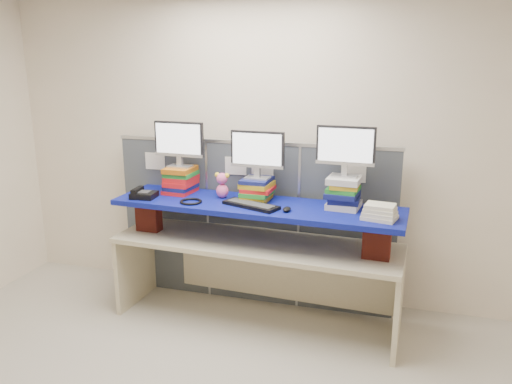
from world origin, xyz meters
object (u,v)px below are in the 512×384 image
(keyboard, at_px, (251,205))
(desk, at_px, (256,258))
(monitor_left, at_px, (179,141))
(desk_phone, at_px, (143,194))
(monitor_right, at_px, (346,148))
(blue_board, at_px, (256,206))
(monitor_center, at_px, (257,152))

(keyboard, bearing_deg, desk, 102.22)
(desk, bearing_deg, keyboard, -95.57)
(monitor_left, distance_m, desk_phone, 0.55)
(desk, height_order, monitor_right, monitor_right)
(blue_board, distance_m, keyboard, 0.10)
(monitor_center, distance_m, monitor_right, 0.73)
(blue_board, relative_size, keyboard, 4.77)
(monitor_left, relative_size, monitor_right, 1.00)
(blue_board, relative_size, monitor_left, 5.22)
(keyboard, bearing_deg, monitor_center, 113.03)
(monitor_left, height_order, monitor_center, monitor_left)
(desk, relative_size, monitor_right, 5.31)
(desk_phone, bearing_deg, desk, 0.98)
(desk, xyz_separation_m, monitor_center, (-0.02, 0.12, 0.89))
(monitor_center, bearing_deg, blue_board, -76.15)
(monitor_left, relative_size, keyboard, 0.91)
(monitor_center, height_order, desk_phone, monitor_center)
(monitor_right, relative_size, keyboard, 0.91)
(monitor_right, bearing_deg, monitor_center, -180.00)
(monitor_left, bearing_deg, desk, -8.90)
(blue_board, relative_size, monitor_center, 5.22)
(monitor_center, xyz_separation_m, keyboard, (0.01, -0.22, -0.40))
(desk, height_order, blue_board, blue_board)
(monitor_left, bearing_deg, monitor_right, 0.00)
(blue_board, relative_size, desk_phone, 11.27)
(blue_board, distance_m, monitor_left, 0.91)
(monitor_center, distance_m, keyboard, 0.45)
(monitor_center, relative_size, desk_phone, 2.16)
(blue_board, height_order, monitor_left, monitor_left)
(monitor_right, xyz_separation_m, keyboard, (-0.72, -0.18, -0.47))
(desk, xyz_separation_m, monitor_right, (0.71, 0.08, 0.96))
(desk_phone, bearing_deg, keyboard, -4.59)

